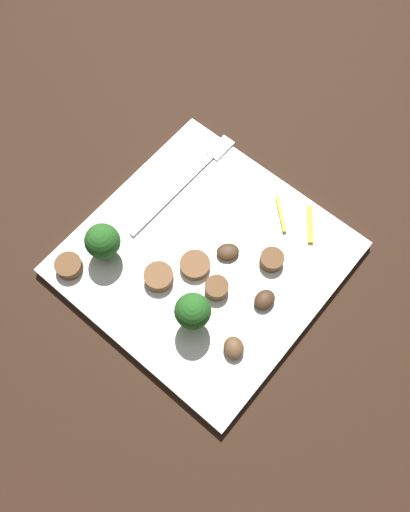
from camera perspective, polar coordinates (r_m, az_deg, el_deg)
ground_plane at (r=0.63m, az=0.00°, el=-0.47°), size 1.40×1.40×0.00m
plate at (r=0.62m, az=0.00°, el=-0.24°), size 0.28×0.28×0.01m
fork at (r=0.66m, az=-1.60°, el=8.37°), size 0.18×0.02×0.00m
broccoli_floret_0 at (r=0.55m, az=-1.32°, el=-5.93°), size 0.04×0.04×0.06m
broccoli_floret_1 at (r=0.60m, az=-10.90°, el=1.54°), size 0.04×0.04×0.05m
sausage_slice_0 at (r=0.61m, az=7.16°, el=-0.40°), size 0.03×0.03×0.01m
sausage_slice_1 at (r=0.61m, az=-1.03°, el=-1.00°), size 0.05×0.05×0.01m
sausage_slice_2 at (r=0.60m, az=-4.97°, el=-2.23°), size 0.05×0.05×0.01m
sausage_slice_3 at (r=0.62m, az=-14.36°, el=-1.04°), size 0.04×0.04×0.01m
sausage_slice_4 at (r=0.59m, az=1.25°, el=-3.44°), size 0.04×0.04×0.01m
mushroom_0 at (r=0.61m, az=2.46°, el=0.44°), size 0.03×0.03×0.01m
mushroom_1 at (r=0.58m, az=3.09°, el=-9.78°), size 0.03×0.03×0.01m
mushroom_2 at (r=0.59m, az=6.48°, el=-4.56°), size 0.03×0.02×0.01m
pepper_strip_0 at (r=0.64m, az=8.11°, el=4.46°), size 0.04×0.04×0.00m
pepper_strip_1 at (r=0.64m, az=11.16°, el=3.34°), size 0.04×0.03×0.00m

